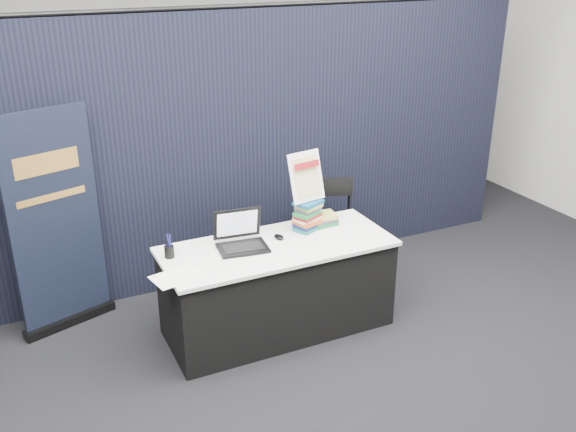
# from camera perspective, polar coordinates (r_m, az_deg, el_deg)

# --- Properties ---
(floor) EXTENTS (8.00, 8.00, 0.00)m
(floor) POSITION_cam_1_polar(r_m,az_deg,el_deg) (4.91, 1.85, -13.03)
(floor) COLOR black
(floor) RESTS_ON ground
(wall_back) EXTENTS (8.00, 0.02, 3.50)m
(wall_back) POSITION_cam_1_polar(r_m,az_deg,el_deg) (7.82, -11.95, 14.20)
(wall_back) COLOR beige
(wall_back) RESTS_ON floor
(drape_partition) EXTENTS (6.00, 0.08, 2.40)m
(drape_partition) POSITION_cam_1_polar(r_m,az_deg,el_deg) (5.69, -5.42, 5.69)
(drape_partition) COLOR black
(drape_partition) RESTS_ON floor
(display_table) EXTENTS (1.80, 0.75, 0.75)m
(display_table) POSITION_cam_1_polar(r_m,az_deg,el_deg) (5.12, -0.93, -6.34)
(display_table) COLOR black
(display_table) RESTS_ON floor
(laptop) EXTENTS (0.40, 0.34, 0.28)m
(laptop) POSITION_cam_1_polar(r_m,az_deg,el_deg) (4.90, -4.28, -2.05)
(laptop) COLOR black
(laptop) RESTS_ON display_table
(mouse) EXTENTS (0.08, 0.11, 0.03)m
(mouse) POSITION_cam_1_polar(r_m,az_deg,el_deg) (5.04, -0.81, -1.86)
(mouse) COLOR black
(mouse) RESTS_ON display_table
(brochure_left) EXTENTS (0.38, 0.30, 0.00)m
(brochure_left) POSITION_cam_1_polar(r_m,az_deg,el_deg) (4.55, -9.85, -5.34)
(brochure_left) COLOR white
(brochure_left) RESTS_ON display_table
(brochure_mid) EXTENTS (0.31, 0.23, 0.00)m
(brochure_mid) POSITION_cam_1_polar(r_m,az_deg,el_deg) (4.65, -5.58, -4.44)
(brochure_mid) COLOR silver
(brochure_mid) RESTS_ON display_table
(brochure_right) EXTENTS (0.30, 0.24, 0.00)m
(brochure_right) POSITION_cam_1_polar(r_m,az_deg,el_deg) (4.83, -5.30, -3.32)
(brochure_right) COLOR white
(brochure_right) RESTS_ON display_table
(pen_cup) EXTENTS (0.08, 0.08, 0.09)m
(pen_cup) POSITION_cam_1_polar(r_m,az_deg,el_deg) (4.81, -10.51, -3.13)
(pen_cup) COLOR black
(pen_cup) RESTS_ON display_table
(book_stack_tall) EXTENTS (0.24, 0.21, 0.24)m
(book_stack_tall) POSITION_cam_1_polar(r_m,az_deg,el_deg) (5.16, 1.75, 0.06)
(book_stack_tall) COLOR #195F5D
(book_stack_tall) RESTS_ON display_table
(book_stack_short) EXTENTS (0.21, 0.16, 0.09)m
(book_stack_short) POSITION_cam_1_polar(r_m,az_deg,el_deg) (5.30, 3.22, -0.26)
(book_stack_short) COLOR #1C6A36
(book_stack_short) RESTS_ON display_table
(info_sign) EXTENTS (0.31, 0.17, 0.41)m
(info_sign) POSITION_cam_1_polar(r_m,az_deg,el_deg) (5.07, 1.63, 3.47)
(info_sign) COLOR black
(info_sign) RESTS_ON book_stack_tall
(pullup_banner) EXTENTS (0.75, 0.33, 1.79)m
(pullup_banner) POSITION_cam_1_polar(r_m,az_deg,el_deg) (5.31, -19.80, -1.62)
(pullup_banner) COLOR black
(pullup_banner) RESTS_ON floor
(stacking_chair) EXTENTS (0.56, 0.58, 0.96)m
(stacking_chair) POSITION_cam_1_polar(r_m,az_deg,el_deg) (5.76, 4.46, -1.14)
(stacking_chair) COLOR black
(stacking_chair) RESTS_ON floor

